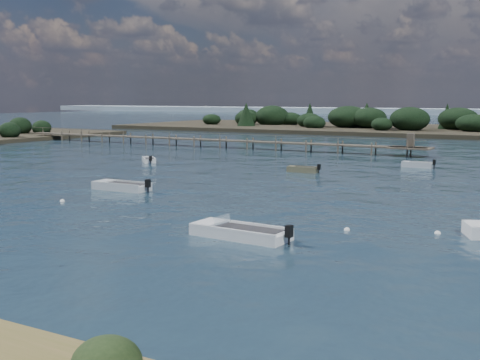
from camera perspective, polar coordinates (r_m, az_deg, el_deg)
The scene contains 11 objects.
ground at distance 86.27m, azimuth 15.12°, elevation 2.97°, with size 400.00×400.00×0.00m, color #152532.
tender_far_grey at distance 65.35m, azimuth -8.64°, elevation 1.81°, with size 2.87×2.90×1.05m.
tender_far_grey_b at distance 62.31m, azimuth 16.44°, elevation 1.30°, with size 3.24×1.20×1.11m.
dinghy_mid_white_a at distance 29.92m, azimuth 0.01°, elevation -5.17°, with size 5.43×2.19×1.26m.
tender_far_white at distance 56.18m, azimuth 5.96°, elevation 0.89°, with size 3.15×1.24×1.07m.
dinghy_mid_grey at distance 46.03m, azimuth -11.17°, elevation -0.73°, with size 4.84×1.79×1.22m.
buoy_b at distance 32.04m, azimuth 10.10°, elevation -4.72°, with size 0.32×0.32×0.32m, color white.
buoy_c at distance 41.94m, azimuth -16.50°, elevation -1.96°, with size 0.32×0.32×0.32m, color white.
buoy_d at distance 32.39m, azimuth 18.22°, elevation -4.86°, with size 0.32×0.32×0.32m, color white.
jetty at distance 83.44m, azimuth -1.63°, elevation 3.76°, with size 64.50×3.20×3.40m.
distant_haze at distance 276.74m, azimuth 5.70°, elevation 6.36°, with size 280.00×20.00×2.40m, color #8FA2B1.
Camera 1 is at (21.09, -23.37, 6.89)m, focal length 45.00 mm.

